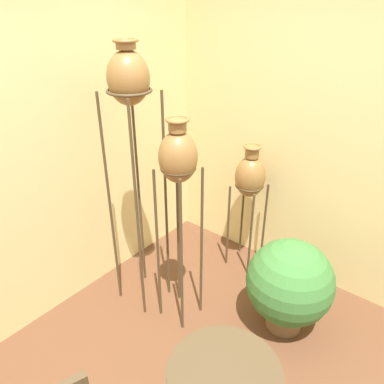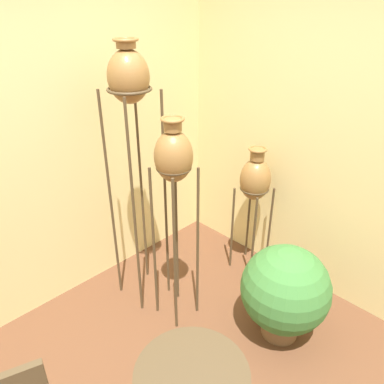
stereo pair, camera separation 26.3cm
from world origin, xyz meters
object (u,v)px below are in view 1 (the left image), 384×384
object	(u,v)px
vase_stand_tall	(129,91)
vase_stand_short	(250,178)
vase_stand_medium	(178,164)
potted_plant	(289,284)

from	to	relation	value
vase_stand_tall	vase_stand_short	size ratio (longest dim) A/B	1.72
vase_stand_tall	vase_stand_short	xyz separation A→B (m)	(0.89, -0.42, -0.82)
vase_stand_medium	potted_plant	size ratio (longest dim) A/B	2.15
vase_stand_short	potted_plant	xyz separation A→B (m)	(-0.46, -0.65, -0.47)
vase_stand_tall	vase_stand_short	world-z (taller)	vase_stand_tall
vase_stand_tall	potted_plant	distance (m)	1.73
vase_stand_medium	vase_stand_short	distance (m)	0.95
vase_stand_short	potted_plant	size ratio (longest dim) A/B	1.58
vase_stand_tall	vase_stand_medium	size ratio (longest dim) A/B	1.27
vase_stand_medium	potted_plant	bearing A→B (deg)	-60.72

